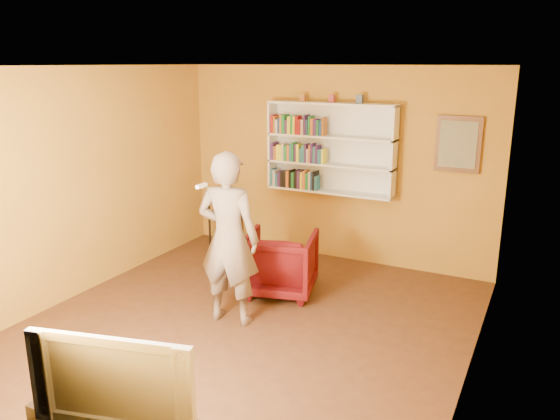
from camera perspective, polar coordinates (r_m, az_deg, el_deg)
The scene contains 15 objects.
room_shell at distance 5.56m, azimuth -3.88°, elevation -2.83°, with size 5.30×5.80×2.88m.
bookshelf at distance 7.55m, azimuth 5.47°, elevation 6.44°, with size 1.80×0.29×1.23m.
books_row_lower at distance 7.73m, azimuth 1.66°, elevation 3.23°, with size 0.72×0.19×0.26m.
books_row_middle at distance 7.64m, azimuth 1.91°, elevation 5.96°, with size 0.81×0.19×0.27m.
books_row_upper at distance 7.59m, azimuth 1.89°, elevation 8.81°, with size 0.80×0.19×0.27m.
ornament_left at distance 7.59m, azimuth 2.41°, elevation 11.63°, with size 0.07×0.07×0.10m, color #B16632.
ornament_centre at distance 7.42m, azimuth 5.45°, elevation 11.51°, with size 0.07×0.07×0.10m, color #9A333A.
ornament_right at distance 7.29m, azimuth 8.34°, elevation 11.39°, with size 0.08×0.08×0.11m, color #41506D.
framed_painting at distance 7.15m, azimuth 18.12°, elevation 6.54°, with size 0.55×0.05×0.70m.
console_table at distance 8.34m, azimuth -5.76°, elevation 0.80°, with size 0.50×0.38×0.81m.
ruby_lustre at distance 8.26m, azimuth -5.82°, elevation 2.96°, with size 0.16×0.16×0.25m.
armchair at distance 6.64m, azimuth 0.05°, elevation -5.56°, with size 0.81×0.84×0.76m, color #41040B.
person at distance 5.77m, azimuth -5.39°, elevation -3.01°, with size 0.68×0.45×1.87m, color #756355.
game_remote at distance 5.48m, azimuth -8.20°, elevation 2.52°, with size 0.04×0.15×0.04m, color white.
television at distance 3.78m, azimuth -16.42°, elevation -16.16°, with size 1.10×0.14×0.63m, color black.
Camera 1 is at (2.72, -4.54, 2.73)m, focal length 35.00 mm.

